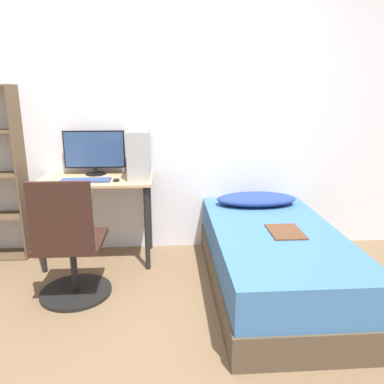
{
  "coord_description": "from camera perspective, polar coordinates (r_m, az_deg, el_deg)",
  "views": [
    {
      "loc": [
        0.17,
        -2.18,
        1.52
      ],
      "look_at": [
        0.37,
        0.65,
        0.75
      ],
      "focal_mm": 35.0,
      "sensor_mm": 36.0,
      "label": 1
    }
  ],
  "objects": [
    {
      "name": "monitor",
      "position": [
        3.53,
        -14.66,
        6.0
      ],
      "size": [
        0.55,
        0.18,
        0.4
      ],
      "color": "black",
      "rests_on": "desk"
    },
    {
      "name": "bed",
      "position": [
        3.03,
        12.38,
        -10.1
      ],
      "size": [
        0.97,
        1.82,
        0.5
      ],
      "color": "#4C3D2D",
      "rests_on": "ground_plane"
    },
    {
      "name": "desk",
      "position": [
        3.43,
        -14.29,
        -0.23
      ],
      "size": [
        0.99,
        0.55,
        0.77
      ],
      "color": "tan",
      "rests_on": "ground_plane"
    },
    {
      "name": "keyboard",
      "position": [
        3.31,
        -15.92,
        1.72
      ],
      "size": [
        0.42,
        0.14,
        0.02
      ],
      "color": "#33477A",
      "rests_on": "desk"
    },
    {
      "name": "ground_plane",
      "position": [
        2.66,
        -7.36,
        -19.8
      ],
      "size": [
        14.0,
        14.0,
        0.0
      ],
      "primitive_type": "plane",
      "color": "brown"
    },
    {
      "name": "magazine",
      "position": [
        2.89,
        14.06,
        -5.89
      ],
      "size": [
        0.24,
        0.32,
        0.01
      ],
      "color": "#56331E",
      "rests_on": "bed"
    },
    {
      "name": "wall_back",
      "position": [
        3.57,
        -6.77,
        10.73
      ],
      "size": [
        8.0,
        0.05,
        2.5
      ],
      "color": "silver",
      "rests_on": "ground_plane"
    },
    {
      "name": "phone",
      "position": [
        3.51,
        -21.11,
        1.95
      ],
      "size": [
        0.07,
        0.14,
        0.01
      ],
      "color": "#B7B7BC",
      "rests_on": "desk"
    },
    {
      "name": "pillow",
      "position": [
        3.51,
        9.77,
        -1.07
      ],
      "size": [
        0.73,
        0.36,
        0.11
      ],
      "color": "navy",
      "rests_on": "bed"
    },
    {
      "name": "office_chair",
      "position": [
        2.93,
        -18.03,
        -8.98
      ],
      "size": [
        0.54,
        0.54,
        0.95
      ],
      "color": "black",
      "rests_on": "ground_plane"
    },
    {
      "name": "pc_tower",
      "position": [
        3.36,
        -8.05,
        5.78
      ],
      "size": [
        0.19,
        0.41,
        0.41
      ],
      "color": "#99999E",
      "rests_on": "desk"
    },
    {
      "name": "mouse",
      "position": [
        3.26,
        -11.47,
        1.82
      ],
      "size": [
        0.06,
        0.09,
        0.02
      ],
      "color": "black",
      "rests_on": "desk"
    }
  ]
}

